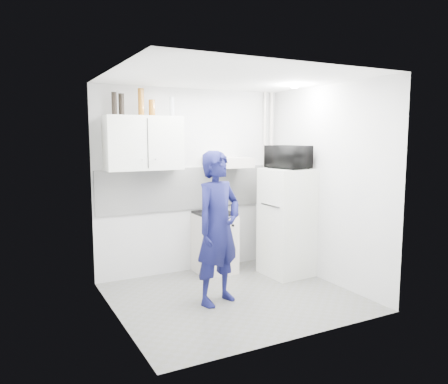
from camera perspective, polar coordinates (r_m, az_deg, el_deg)
name	(u,v)px	position (r m, az deg, el deg)	size (l,w,h in m)	color
floor	(234,297)	(5.45, 1.27, -13.53)	(2.80, 2.80, 0.00)	#5D5D5D
ceiling	(234,78)	(5.14, 1.35, 14.70)	(2.80, 2.80, 0.00)	white
wall_back	(192,181)	(6.25, -4.24, 1.41)	(2.80, 2.80, 0.00)	silver
wall_left	(115,198)	(4.63, -14.04, -0.82)	(2.60, 2.60, 0.00)	silver
wall_right	(326,185)	(5.94, 13.22, 0.93)	(2.60, 2.60, 0.00)	silver
person	(218,228)	(5.04, -0.77, -4.71)	(0.65, 0.43, 1.78)	#111344
stove	(215,243)	(6.28, -1.25, -6.71)	(0.53, 0.53, 0.84)	beige
fridge	(287,222)	(6.18, 8.27, -3.89)	(0.62, 0.62, 1.50)	white
stove_top	(214,213)	(6.19, -1.26, -2.78)	(0.50, 0.50, 0.03)	black
saucepan	(220,208)	(6.19, -0.49, -2.11)	(0.20, 0.20, 0.11)	silver
microwave	(289,157)	(6.07, 8.43, 4.54)	(0.39, 0.57, 0.32)	black
bottle_a	(114,104)	(5.71, -14.14, 11.13)	(0.07, 0.07, 0.28)	black
bottle_b	(121,104)	(5.73, -13.25, 11.08)	(0.07, 0.07, 0.27)	black
bottle_d	(141,102)	(5.80, -10.78, 11.46)	(0.08, 0.08, 0.35)	brown
canister_a	(152,108)	(5.84, -9.39, 10.79)	(0.08, 0.08, 0.21)	brown
bottle_e	(172,107)	(5.94, -6.82, 10.99)	(0.06, 0.06, 0.25)	#B2B7BC
upper_cabinet	(144,143)	(5.79, -10.46, 6.30)	(1.00, 0.35, 0.70)	white
range_hood	(228,162)	(6.20, 0.48, 3.88)	(0.60, 0.50, 0.14)	beige
backsplash	(192,188)	(6.25, -4.18, 0.48)	(2.74, 0.03, 0.60)	white
pipe_a	(271,178)	(6.80, 6.13, 1.86)	(0.05, 0.05, 2.60)	beige
pipe_b	(264,178)	(6.74, 5.28, 1.82)	(0.04, 0.04, 2.60)	beige
ceiling_spot_fixture	(295,87)	(5.84, 9.22, 13.41)	(0.10, 0.10, 0.02)	white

